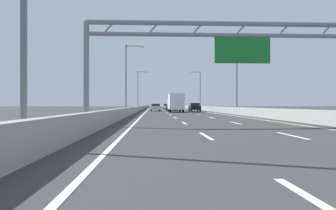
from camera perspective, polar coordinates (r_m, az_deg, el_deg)
name	(u,v)px	position (r m, az deg, el deg)	size (l,w,h in m)	color
ground_plane	(166,109)	(100.49, -0.43, -0.65)	(260.00, 260.00, 0.00)	#38383A
lane_dash_left_0	(325,207)	(4.66, 26.42, -16.09)	(0.16, 3.00, 0.01)	white
lane_dash_left_1	(206,136)	(13.15, 6.88, -5.57)	(0.16, 3.00, 0.01)	white
lane_dash_left_2	(184,123)	(22.05, 2.98, -3.28)	(0.16, 3.00, 0.01)	white
lane_dash_left_3	(175,118)	(31.01, 1.33, -2.30)	(0.16, 3.00, 0.01)	white
lane_dash_left_4	(170,115)	(39.99, 0.42, -1.76)	(0.16, 3.00, 0.01)	white
lane_dash_left_5	(167,113)	(48.97, -0.15, -1.42)	(0.16, 3.00, 0.01)	white
lane_dash_left_6	(165,112)	(57.96, -0.55, -1.19)	(0.16, 3.00, 0.01)	white
lane_dash_left_7	(163,111)	(66.96, -0.84, -1.02)	(0.16, 3.00, 0.01)	white
lane_dash_left_8	(162,110)	(75.95, -1.06, -0.88)	(0.16, 3.00, 0.01)	white
lane_dash_left_9	(161,109)	(84.94, -1.23, -0.78)	(0.16, 3.00, 0.01)	white
lane_dash_left_10	(160,109)	(93.94, -1.37, -0.70)	(0.16, 3.00, 0.01)	white
lane_dash_left_11	(160,108)	(102.94, -1.49, -0.63)	(0.16, 3.00, 0.01)	white
lane_dash_left_12	(159,108)	(111.94, -1.58, -0.57)	(0.16, 3.00, 0.01)	white
lane_dash_left_13	(159,108)	(120.93, -1.67, -0.52)	(0.16, 3.00, 0.01)	white
lane_dash_left_14	(158,108)	(129.93, -1.74, -0.48)	(0.16, 3.00, 0.01)	white
lane_dash_left_15	(158,107)	(138.93, -1.80, -0.44)	(0.16, 3.00, 0.01)	white
lane_dash_left_16	(158,107)	(147.93, -1.86, -0.41)	(0.16, 3.00, 0.01)	white
lane_dash_left_17	(157,107)	(156.93, -1.90, -0.38)	(0.16, 3.00, 0.01)	white
lane_dash_right_1	(292,136)	(14.20, 21.41, -5.15)	(0.16, 3.00, 0.01)	white
lane_dash_right_2	(236,123)	(22.69, 12.07, -3.18)	(0.16, 3.00, 0.01)	white
lane_dash_right_3	(212,118)	(31.47, 7.89, -2.27)	(0.16, 3.00, 0.01)	white
lane_dash_right_4	(199,115)	(40.34, 5.54, -1.75)	(0.16, 3.00, 0.01)	white
lane_dash_right_5	(190,113)	(49.26, 4.04, -1.41)	(0.16, 3.00, 0.01)	white
lane_dash_right_6	(185,112)	(58.21, 3.00, -1.18)	(0.16, 3.00, 0.01)	white
lane_dash_right_7	(180,111)	(67.17, 2.24, -1.01)	(0.16, 3.00, 0.01)	white
lane_dash_right_8	(177,110)	(76.14, 1.65, -0.88)	(0.16, 3.00, 0.01)	white
lane_dash_right_9	(175,109)	(85.11, 1.19, -0.78)	(0.16, 3.00, 0.01)	white
lane_dash_right_10	(173,109)	(94.09, 0.82, -0.70)	(0.16, 3.00, 0.01)	white
lane_dash_right_11	(171,108)	(103.08, 0.51, -0.63)	(0.16, 3.00, 0.01)	white
lane_dash_right_12	(169,108)	(112.06, 0.26, -0.57)	(0.16, 3.00, 0.01)	white
lane_dash_right_13	(168,108)	(121.05, 0.04, -0.52)	(0.16, 3.00, 0.01)	white
lane_dash_right_14	(167,108)	(130.04, -0.15, -0.48)	(0.16, 3.00, 0.01)	white
lane_dash_right_15	(166,107)	(139.03, -0.32, -0.44)	(0.16, 3.00, 0.01)	white
lane_dash_right_16	(165,107)	(148.03, -0.46, -0.41)	(0.16, 3.00, 0.01)	white
lane_dash_right_17	(165,107)	(157.02, -0.59, -0.38)	(0.16, 3.00, 0.01)	white
edge_line_left	(148,109)	(88.43, -3.52, -0.75)	(0.16, 176.00, 0.01)	white
edge_line_right	(186,109)	(88.90, 3.26, -0.74)	(0.16, 176.00, 0.01)	white
barrier_left	(145,107)	(110.45, -4.22, -0.34)	(0.45, 220.00, 0.95)	#9E9E99
barrier_right	(184,107)	(110.94, 2.93, -0.33)	(0.45, 220.00, 0.95)	#9E9E99
sign_gantry	(222,46)	(19.74, 9.69, 10.42)	(16.24, 0.36, 6.36)	gray
streetlamp_left_mid	(128,75)	(44.07, -7.26, 5.42)	(2.58, 0.28, 9.50)	slate
streetlamp_right_mid	(235,75)	(45.40, 11.96, 5.27)	(2.58, 0.28, 9.50)	slate
streetlamp_left_far	(139,88)	(78.37, -5.25, 3.09)	(2.58, 0.28, 9.50)	slate
streetlamp_right_far	(199,88)	(79.12, 5.63, 3.06)	(2.58, 0.28, 9.50)	slate
orange_car	(172,107)	(66.50, 0.76, -0.38)	(1.88, 4.65, 1.47)	orange
silver_car	(156,107)	(60.71, -2.24, -0.43)	(1.80, 4.36, 1.43)	#A8ADB2
black_car	(195,107)	(59.39, 4.78, -0.39)	(1.85, 4.59, 1.58)	black
blue_car	(170,107)	(73.50, 0.29, -0.35)	(1.75, 4.21, 1.45)	#2347AD
white_car	(166,106)	(99.68, -0.35, -0.22)	(1.83, 4.26, 1.47)	silver
box_truck	(176,102)	(54.04, 1.37, 0.48)	(2.38, 8.37, 3.08)	silver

